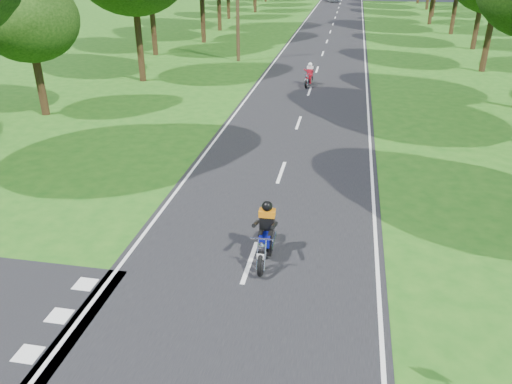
# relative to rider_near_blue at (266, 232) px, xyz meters

# --- Properties ---
(ground) EXTENTS (160.00, 160.00, 0.00)m
(ground) POSITION_rel_rider_near_blue_xyz_m (-0.37, -2.29, -0.81)
(ground) COLOR #1B5212
(ground) RESTS_ON ground
(main_road) EXTENTS (7.00, 140.00, 0.02)m
(main_road) POSITION_rel_rider_near_blue_xyz_m (-0.37, 47.71, -0.80)
(main_road) COLOR black
(main_road) RESTS_ON ground
(road_markings) EXTENTS (7.40, 140.00, 0.01)m
(road_markings) POSITION_rel_rider_near_blue_xyz_m (-0.51, 45.84, -0.79)
(road_markings) COLOR silver
(road_markings) RESTS_ON main_road
(telegraph_pole) EXTENTS (1.20, 0.26, 8.00)m
(telegraph_pole) POSITION_rel_rider_near_blue_xyz_m (-6.37, 25.71, 3.26)
(telegraph_pole) COLOR #382616
(telegraph_pole) RESTS_ON ground
(rider_near_blue) EXTENTS (0.67, 1.92, 1.59)m
(rider_near_blue) POSITION_rel_rider_near_blue_xyz_m (0.00, 0.00, 0.00)
(rider_near_blue) COLOR #0C148D
(rider_near_blue) RESTS_ON main_road
(rider_far_red) EXTENTS (0.76, 1.69, 1.36)m
(rider_far_red) POSITION_rel_rider_near_blue_xyz_m (-0.54, 19.08, -0.11)
(rider_far_red) COLOR #A30C19
(rider_far_red) RESTS_ON main_road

